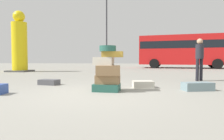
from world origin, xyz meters
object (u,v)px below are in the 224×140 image
Objects in this scene: suitcase_cream_left_side at (143,84)px; parked_bus at (184,49)px; suitcase_tower at (108,71)px; yellow_dummy_statue at (20,45)px; suitcase_slate_foreground_near at (197,86)px; suitcase_charcoal_right_side at (49,82)px; person_bearded_onlooker at (200,56)px; lamp_post at (107,16)px.

parked_bus is (3.89, 14.78, 1.73)m from suitcase_cream_left_side.
yellow_dummy_statue is at bearing 134.52° from suitcase_tower.
parked_bus reaches higher than suitcase_slate_foreground_near.
suitcase_slate_foreground_near is 0.09× the size of parked_bus.
suitcase_charcoal_right_side is 16.21m from parked_bus.
person_bearded_onlooker is 12.66m from parked_bus.
suitcase_tower is at bearing -16.42° from suitcase_charcoal_right_side.
parked_bus is at bearing 72.92° from suitcase_tower.
person_bearded_onlooker is 11.43m from yellow_dummy_statue.
suitcase_slate_foreground_near is at bearing 11.15° from suitcase_tower.
lamp_post is at bearing 94.46° from suitcase_cream_left_side.
suitcase_tower is 0.72× the size of person_bearded_onlooker.
suitcase_tower is 2.38m from suitcase_charcoal_right_side.
suitcase_tower is 10.69m from yellow_dummy_statue.
person_bearded_onlooker reaches higher than suitcase_tower.
suitcase_charcoal_right_side is at bearing -89.03° from lamp_post.
suitcase_charcoal_right_side is 0.09× the size of lamp_post.
suitcase_cream_left_side is 10.88m from yellow_dummy_statue.
yellow_dummy_statue is (-8.34, 6.77, 1.73)m from suitcase_cream_left_side.
parked_bus is 8.27m from lamp_post.
yellow_dummy_statue is at bearing -137.99° from parked_bus.
yellow_dummy_statue reaches higher than suitcase_tower.
suitcase_charcoal_right_side is 5.61m from person_bearded_onlooker.
yellow_dummy_statue is (-5.33, 6.56, 1.75)m from suitcase_charcoal_right_side.
parked_bus reaches higher than person_bearded_onlooker.
parked_bus reaches higher than suitcase_tower.
suitcase_slate_foreground_near reaches higher than suitcase_cream_left_side.
lamp_post is (5.14, 4.78, 2.77)m from yellow_dummy_statue.
person_bearded_onlooker is (2.13, 2.27, 0.87)m from suitcase_cream_left_side.
suitcase_tower is 0.28× the size of yellow_dummy_statue.
yellow_dummy_statue is at bearing 129.88° from suitcase_cream_left_side.
suitcase_slate_foreground_near is (1.43, -0.34, 0.01)m from suitcase_cream_left_side.
suitcase_slate_foreground_near is at bearing -24.32° from suitcase_cream_left_side.
suitcase_tower is 1.27m from suitcase_cream_left_side.
parked_bus is at bearing -136.89° from person_bearded_onlooker.
yellow_dummy_statue reaches higher than parked_bus.
suitcase_tower is 2.41m from suitcase_slate_foreground_near.
person_bearded_onlooker is (3.03, 3.06, 0.45)m from suitcase_tower.
yellow_dummy_statue is at bearing 138.20° from suitcase_charcoal_right_side.
suitcase_charcoal_right_side is 12.21m from lamp_post.
parked_bus is (4.79, 15.57, 1.31)m from suitcase_tower.
suitcase_slate_foreground_near is 1.24× the size of suitcase_charcoal_right_side.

